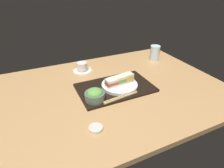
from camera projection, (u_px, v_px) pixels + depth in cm
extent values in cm
cube|color=tan|center=(111.00, 91.00, 115.79)|extent=(140.00, 100.00, 3.00)
cube|color=black|center=(115.00, 88.00, 114.69)|extent=(45.04, 28.51, 1.49)
cylinder|color=silver|center=(120.00, 85.00, 114.19)|extent=(21.93, 21.93, 1.78)
cube|color=#EFE5C1|center=(112.00, 85.00, 110.79)|extent=(7.02, 5.40, 1.47)
cube|color=#B74C42|center=(112.00, 83.00, 109.95)|extent=(7.34, 5.52, 1.89)
cube|color=#EFE5C1|center=(112.00, 80.00, 109.11)|extent=(7.02, 5.40, 1.47)
cube|color=beige|center=(120.00, 83.00, 113.38)|extent=(7.02, 5.40, 1.46)
cube|color=#669347|center=(120.00, 80.00, 112.45)|extent=(7.36, 5.60, 2.24)
cube|color=beige|center=(120.00, 77.00, 111.52)|extent=(7.02, 5.40, 1.46)
cube|color=beige|center=(127.00, 80.00, 116.00)|extent=(7.02, 5.40, 1.32)
cube|color=gold|center=(127.00, 78.00, 114.99)|extent=(7.31, 5.56, 2.70)
cube|color=beige|center=(128.00, 75.00, 113.97)|extent=(7.02, 5.40, 1.32)
cylinder|color=#4C6051|center=(95.00, 96.00, 101.33)|extent=(11.07, 11.07, 4.44)
ellipsoid|color=#5B9E42|center=(95.00, 93.00, 100.22)|extent=(8.50, 8.50, 4.68)
cube|color=tan|center=(122.00, 97.00, 103.59)|extent=(21.85, 3.26, 0.70)
cube|color=tan|center=(121.00, 96.00, 104.46)|extent=(21.85, 3.26, 0.70)
cylinder|color=silver|center=(83.00, 70.00, 136.56)|extent=(13.55, 13.55, 0.80)
cylinder|color=silver|center=(82.00, 66.00, 134.95)|extent=(7.38, 7.38, 5.62)
cylinder|color=#382111|center=(82.00, 63.00, 133.75)|extent=(6.79, 6.79, 0.40)
torus|color=silver|center=(82.00, 64.00, 138.64)|extent=(2.00, 4.00, 3.95)
cylinder|color=silver|center=(155.00, 53.00, 151.60)|extent=(7.81, 7.81, 11.92)
cylinder|color=beige|center=(96.00, 128.00, 84.27)|extent=(6.53, 6.53, 1.36)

